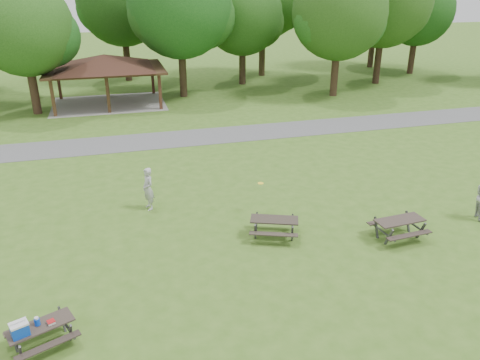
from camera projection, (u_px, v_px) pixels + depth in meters
name	position (u px, v px, depth m)	size (l,w,h in m)	color
ground	(243.00, 263.00, 15.95)	(160.00, 160.00, 0.00)	#3B611B
asphalt_path	(180.00, 138.00, 28.34)	(120.00, 3.20, 0.02)	#4F5052
pavilion	(105.00, 64.00, 35.01)	(8.60, 7.01, 3.76)	#3E2716
tree_row_d	(25.00, 30.00, 31.43)	(6.93, 6.60, 9.27)	#301F15
tree_row_e	(181.00, 9.00, 35.94)	(8.40, 8.00, 11.02)	black
tree_row_f	(243.00, 17.00, 40.88)	(7.35, 7.00, 9.55)	black
tree_row_g	(340.00, 15.00, 36.40)	(7.77, 7.40, 10.25)	#2F1F15
tree_row_h	(385.00, 3.00, 40.69)	(8.61, 8.20, 11.37)	black
tree_row_i	(419.00, 12.00, 45.70)	(7.14, 6.80, 9.52)	black
tree_deep_b	(123.00, 3.00, 42.00)	(8.40, 8.00, 11.13)	black
picnic_table_near	(34.00, 329.00, 11.97)	(2.00, 1.82, 1.13)	#2E2621
picnic_table_middle	(274.00, 223.00, 17.36)	(2.16, 1.96, 0.77)	#2B241F
picnic_table_far	(399.00, 224.00, 17.25)	(1.94, 1.60, 0.80)	#2F2622
frisbee_in_flight	(261.00, 183.00, 18.96)	(0.29, 0.29, 0.02)	yellow
frisbee_thrower	(148.00, 189.00, 19.38)	(0.66, 0.43, 1.81)	#A9A9AB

